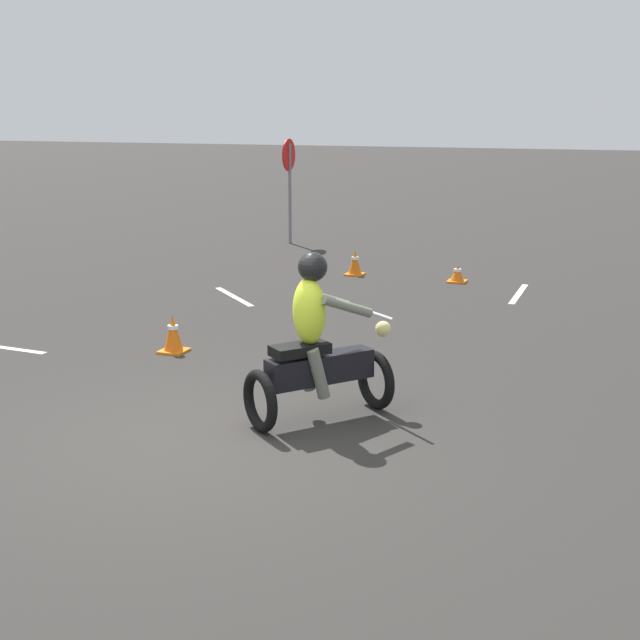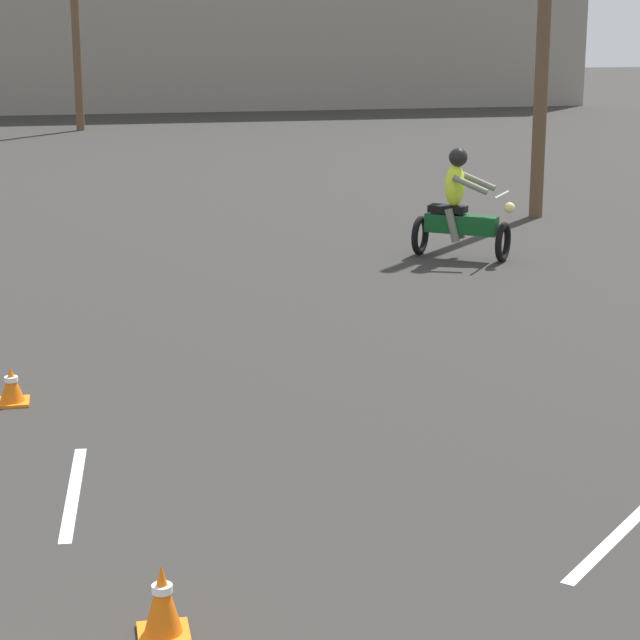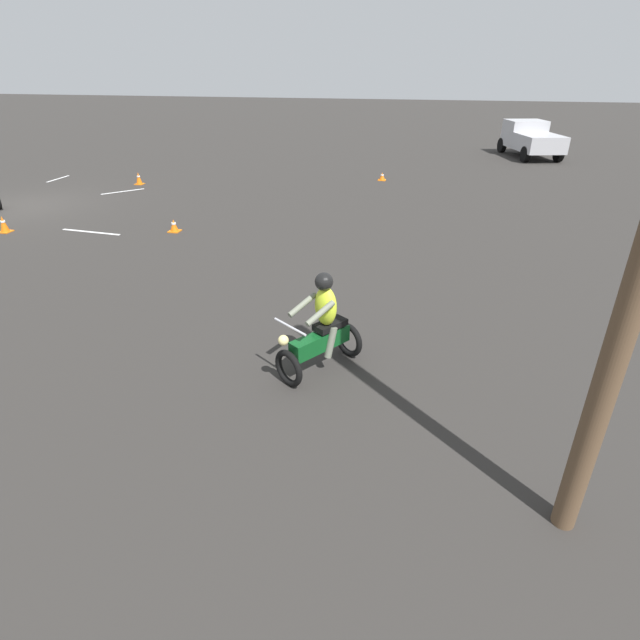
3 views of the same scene
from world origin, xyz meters
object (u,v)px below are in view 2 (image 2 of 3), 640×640
utility_pole_near (545,6)px  traffic_cone_mid_center (163,602)px  traffic_cone_near_left (12,386)px  motorcycle_rider_background (460,210)px

utility_pole_near → traffic_cone_mid_center: bearing=-118.9°
traffic_cone_mid_center → utility_pole_near: size_ratio=0.07×
traffic_cone_near_left → traffic_cone_mid_center: 4.97m
traffic_cone_near_left → utility_pole_near: size_ratio=0.05×
motorcycle_rider_background → utility_pole_near: 4.98m
motorcycle_rider_background → traffic_cone_mid_center: size_ratio=3.48×
traffic_cone_mid_center → utility_pole_near: utility_pole_near is taller
utility_pole_near → motorcycle_rider_background: bearing=-127.2°
traffic_cone_near_left → traffic_cone_mid_center: (1.11, -4.84, 0.06)m
traffic_cone_near_left → traffic_cone_mid_center: bearing=-77.1°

